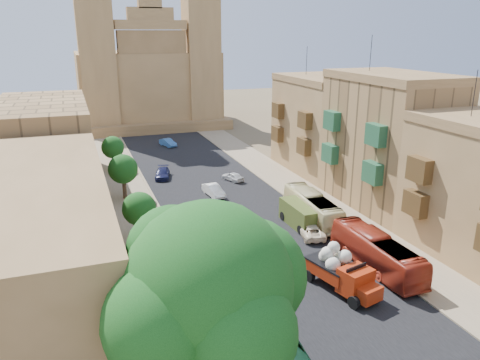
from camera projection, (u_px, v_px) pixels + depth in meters
road_surface at (227, 205)px, 49.95m from camera, size 14.00×140.00×0.01m
sidewalk_east at (307, 195)px, 53.03m from camera, size 5.00×140.00×0.01m
sidewalk_west at (137, 216)px, 46.87m from camera, size 5.00×140.00×0.01m
kerb_east at (287, 197)px, 52.20m from camera, size 0.25×140.00×0.12m
kerb_west at (162, 213)px, 47.66m from camera, size 0.25×140.00×0.12m
townhouse_c at (387, 140)px, 48.56m from camera, size 9.00×14.00×17.40m
townhouse_d at (320, 124)px, 61.33m from camera, size 9.00×14.00×15.90m
west_wall at (116, 256)px, 36.66m from camera, size 1.00×40.00×1.80m
west_building_low at (33, 237)px, 32.08m from camera, size 10.00×28.00×8.40m
west_building_mid at (45, 144)px, 55.15m from camera, size 10.00×22.00×10.00m
church at (148, 76)px, 90.66m from camera, size 28.00×22.50×36.30m
ficus_tree at (211, 290)px, 21.73m from camera, size 10.47×9.63×10.47m
street_tree_a at (166, 263)px, 29.44m from camera, size 3.62×3.62×5.56m
street_tree_b at (139, 209)px, 40.41m from camera, size 2.95×2.95×4.54m
street_tree_c at (123, 169)px, 51.08m from camera, size 3.24×3.24×4.98m
street_tree_d at (113, 148)px, 61.92m from camera, size 2.97×2.97×4.57m
red_truck at (342, 271)px, 33.05m from camera, size 3.56×6.19×3.43m
olive_pickup at (302, 215)px, 44.37m from camera, size 2.48×5.26×2.15m
bus_red_east at (376, 252)px, 36.24m from camera, size 2.32×9.81×2.73m
bus_cream_east at (312, 207)px, 45.58m from camera, size 2.85×9.79×2.69m
car_blue_a at (258, 259)px, 36.69m from camera, size 1.93×3.94×1.29m
car_white_a at (214, 190)px, 52.62m from camera, size 1.81×4.01×1.28m
car_cream at (311, 230)px, 42.12m from camera, size 2.70×4.40×1.14m
car_dkblue at (163, 173)px, 59.10m from camera, size 2.67×4.42×1.20m
car_white_b at (233, 177)px, 57.97m from camera, size 2.39×3.44×1.09m
car_blue_b at (168, 143)px, 75.54m from camera, size 2.41×3.94×1.22m
pedestrian_a at (399, 265)px, 35.43m from camera, size 0.62×0.47×1.52m
pedestrian_c at (355, 235)px, 40.75m from camera, size 0.44×0.90×1.49m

